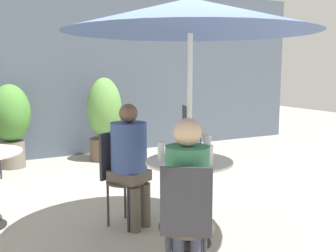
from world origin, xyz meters
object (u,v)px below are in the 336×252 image
at_px(seated_person_0, 130,155).
at_px(beer_glass_2, 208,146).
at_px(beer_glass_1, 209,156).
at_px(potted_plant_0, 11,120).
at_px(seated_person_1, 187,186).
at_px(beer_glass_0, 161,152).
at_px(cafe_table_near, 189,180).
at_px(bistro_chair_2, 190,127).
at_px(bistro_chair_1, 186,218).
at_px(potted_plant_1, 105,118).
at_px(umbrella, 190,16).
at_px(bistro_chair_0, 119,170).

height_order(seated_person_0, beer_glass_2, seated_person_0).
distance_m(beer_glass_1, potted_plant_0, 3.97).
xyz_separation_m(seated_person_1, beer_glass_0, (0.11, 0.64, 0.11)).
height_order(seated_person_1, potted_plant_0, potted_plant_0).
relative_size(cafe_table_near, bistro_chair_2, 0.82).
height_order(beer_glass_0, potted_plant_0, potted_plant_0).
bearing_deg(seated_person_0, bistro_chair_2, 20.00).
bearing_deg(bistro_chair_2, seated_person_0, 156.53).
distance_m(bistro_chair_2, beer_glass_1, 3.46).
xyz_separation_m(cafe_table_near, beer_glass_0, (-0.24, 0.07, 0.26)).
bearing_deg(bistro_chair_1, beer_glass_0, -72.34).
height_order(seated_person_0, beer_glass_1, seated_person_0).
distance_m(bistro_chair_1, beer_glass_2, 1.05).
relative_size(bistro_chair_2, beer_glass_2, 4.80).
bearing_deg(seated_person_0, beer_glass_2, -71.17).
bearing_deg(seated_person_0, potted_plant_1, 48.10).
bearing_deg(beer_glass_2, bistro_chair_2, 62.52).
bearing_deg(umbrella, seated_person_0, 118.46).
distance_m(bistro_chair_0, potted_plant_1, 2.81).
xyz_separation_m(bistro_chair_0, beer_glass_2, (0.62, -0.64, 0.30)).
bearing_deg(umbrella, beer_glass_1, -79.69).
bearing_deg(beer_glass_2, beer_glass_0, -179.66).
relative_size(cafe_table_near, beer_glass_1, 4.39).
bearing_deg(cafe_table_near, bistro_chair_1, -121.54).
xyz_separation_m(cafe_table_near, bistro_chair_2, (1.66, 2.81, -0.03)).
relative_size(bistro_chair_0, seated_person_1, 0.76).
xyz_separation_m(seated_person_1, potted_plant_1, (0.71, 3.98, -0.01)).
bearing_deg(beer_glass_1, bistro_chair_1, -136.21).
height_order(bistro_chair_1, potted_plant_1, potted_plant_1).
height_order(bistro_chair_2, beer_glass_1, beer_glass_1).
xyz_separation_m(bistro_chair_0, umbrella, (0.39, -0.71, 1.41)).
bearing_deg(potted_plant_0, seated_person_1, -79.79).
bearing_deg(potted_plant_0, bistro_chair_2, -15.41).
bearing_deg(bistro_chair_2, cafe_table_near, 167.51).
xyz_separation_m(bistro_chair_2, beer_glass_0, (-1.89, -2.74, 0.29)).
xyz_separation_m(potted_plant_0, umbrella, (1.09, -3.57, 1.21)).
distance_m(seated_person_1, potted_plant_0, 4.20).
bearing_deg(beer_glass_0, beer_glass_2, 0.34).
height_order(potted_plant_0, potted_plant_1, potted_plant_1).
relative_size(bistro_chair_1, beer_glass_2, 4.80).
bearing_deg(beer_glass_1, bistro_chair_0, 114.26).
distance_m(beer_glass_0, potted_plant_1, 3.40).
distance_m(beer_glass_2, umbrella, 1.15).
xyz_separation_m(bistro_chair_1, bistro_chair_2, (2.08, 3.50, 0.00)).
distance_m(potted_plant_0, umbrella, 3.92).
height_order(seated_person_1, beer_glass_2, seated_person_1).
bearing_deg(bistro_chair_2, umbrella, 167.51).
relative_size(cafe_table_near, seated_person_0, 0.63).
relative_size(beer_glass_2, potted_plant_1, 0.14).
bearing_deg(beer_glass_1, beer_glass_2, 58.85).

